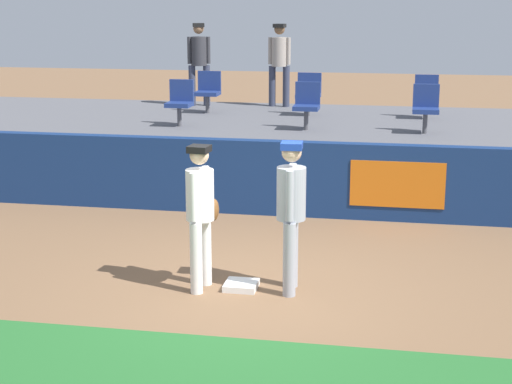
% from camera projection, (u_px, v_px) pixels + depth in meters
% --- Properties ---
extents(ground_plane, '(60.00, 60.00, 0.00)m').
position_uv_depth(ground_plane, '(243.00, 294.00, 9.94)').
color(ground_plane, brown).
extents(first_base, '(0.40, 0.40, 0.08)m').
position_uv_depth(first_base, '(241.00, 285.00, 10.11)').
color(first_base, white).
rests_on(first_base, ground_plane).
extents(player_fielder_home, '(0.38, 0.55, 1.81)m').
position_uv_depth(player_fielder_home, '(201.00, 207.00, 9.88)').
color(player_fielder_home, white).
rests_on(player_fielder_home, ground_plane).
extents(player_runner_visitor, '(0.37, 0.52, 1.86)m').
position_uv_depth(player_runner_visitor, '(291.00, 206.00, 9.79)').
color(player_runner_visitor, '#9EA3AD').
rests_on(player_runner_visitor, ground_plane).
extents(field_wall, '(18.00, 0.26, 1.24)m').
position_uv_depth(field_wall, '(289.00, 178.00, 13.38)').
color(field_wall, navy).
rests_on(field_wall, ground_plane).
extents(bleacher_platform, '(18.00, 4.80, 1.22)m').
position_uv_depth(bleacher_platform, '(308.00, 151.00, 15.84)').
color(bleacher_platform, '#59595E').
rests_on(bleacher_platform, ground_plane).
extents(seat_front_center, '(0.45, 0.44, 0.84)m').
position_uv_depth(seat_front_center, '(307.00, 103.00, 14.49)').
color(seat_front_center, '#4C4C51').
rests_on(seat_front_center, bleacher_platform).
extents(seat_back_center, '(0.47, 0.44, 0.84)m').
position_uv_depth(seat_back_center, '(309.00, 92.00, 16.25)').
color(seat_back_center, '#4C4C51').
rests_on(seat_back_center, bleacher_platform).
extents(seat_front_right, '(0.45, 0.44, 0.84)m').
position_uv_depth(seat_front_right, '(426.00, 106.00, 14.12)').
color(seat_front_right, '#4C4C51').
rests_on(seat_front_right, bleacher_platform).
extents(seat_front_left, '(0.45, 0.44, 0.84)m').
position_uv_depth(seat_front_left, '(180.00, 100.00, 14.91)').
color(seat_front_left, '#4C4C51').
rests_on(seat_front_left, bleacher_platform).
extents(seat_back_left, '(0.48, 0.44, 0.84)m').
position_uv_depth(seat_back_left, '(208.00, 89.00, 16.62)').
color(seat_back_left, '#4C4C51').
rests_on(seat_back_left, bleacher_platform).
extents(seat_back_right, '(0.46, 0.44, 0.84)m').
position_uv_depth(seat_back_right, '(426.00, 94.00, 15.83)').
color(seat_back_right, '#4C4C51').
rests_on(seat_back_right, bleacher_platform).
extents(spectator_hooded, '(0.48, 0.43, 1.77)m').
position_uv_depth(spectator_hooded, '(199.00, 58.00, 17.54)').
color(spectator_hooded, '#33384C').
rests_on(spectator_hooded, bleacher_platform).
extents(spectator_capped, '(0.49, 0.37, 1.76)m').
position_uv_depth(spectator_capped, '(279.00, 59.00, 17.42)').
color(spectator_capped, '#33384C').
rests_on(spectator_capped, bleacher_platform).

